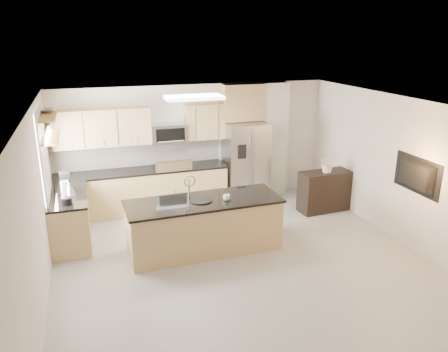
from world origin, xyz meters
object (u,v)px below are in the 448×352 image
object	(u,v)px
island	(204,225)
cup	(227,198)
range	(172,187)
kettle	(70,188)
credenza	(324,191)
blender	(66,194)
flower_vase	(329,158)
bowl	(47,110)
platter	(201,200)
television	(413,176)
refrigerator	(245,162)
coffee_maker	(65,182)
microwave	(169,133)

from	to	relation	value
island	cup	xyz separation A→B (m)	(0.37, -0.12, 0.51)
range	kettle	bearing A→B (deg)	-152.22
credenza	blender	world-z (taller)	blender
credenza	flower_vase	bearing A→B (deg)	-81.51
blender	bowl	distance (m)	1.49
platter	kettle	distance (m)	2.35
range	island	world-z (taller)	island
blender	flower_vase	world-z (taller)	flower_vase
platter	bowl	xyz separation A→B (m)	(-2.34, 1.27, 1.45)
credenza	platter	bearing A→B (deg)	-165.77
cup	television	xyz separation A→B (m)	(3.00, -0.93, 0.38)
cup	blender	xyz separation A→B (m)	(-2.59, 0.65, 0.13)
bowl	island	bearing A→B (deg)	-27.80
platter	blender	world-z (taller)	blender
cup	platter	bearing A→B (deg)	166.18
range	refrigerator	xyz separation A→B (m)	(1.66, -0.05, 0.42)
credenza	television	xyz separation A→B (m)	(0.46, -1.98, 0.92)
range	credenza	bearing A→B (deg)	-20.42
range	refrigerator	bearing A→B (deg)	-1.60
island	kettle	bearing A→B (deg)	153.60
blender	flower_vase	xyz separation A→B (m)	(5.14, 0.36, 0.07)
cup	kettle	size ratio (longest dim) A/B	0.46
coffee_maker	television	world-z (taller)	television
blender	television	size ratio (longest dim) A/B	0.38
blender	flower_vase	bearing A→B (deg)	3.99
bowl	flower_vase	bearing A→B (deg)	-4.03
refrigerator	island	distance (m)	2.57
cup	range	bearing A→B (deg)	103.16
flower_vase	credenza	bearing A→B (deg)	102.10
bowl	cup	bearing A→B (deg)	-26.51
cup	kettle	distance (m)	2.78
bowl	flower_vase	size ratio (longest dim) A/B	0.60
credenza	blender	bearing A→B (deg)	-179.03
credenza	coffee_maker	world-z (taller)	coffee_maker
cup	blender	bearing A→B (deg)	166.00
credenza	cup	xyz separation A→B (m)	(-2.54, -1.06, 0.54)
credenza	coffee_maker	xyz separation A→B (m)	(-5.15, 0.31, 0.65)
platter	coffee_maker	xyz separation A→B (m)	(-2.19, 1.27, 0.15)
cup	platter	xyz separation A→B (m)	(-0.42, 0.10, -0.04)
microwave	cup	bearing A→B (deg)	-77.52
refrigerator	kettle	xyz separation A→B (m)	(-3.68, -1.02, 0.15)
refrigerator	blender	world-z (taller)	refrigerator
refrigerator	coffee_maker	distance (m)	3.84
range	television	distance (m)	4.78
cup	coffee_maker	bearing A→B (deg)	152.29
range	blender	size ratio (longest dim) A/B	2.82
island	coffee_maker	bearing A→B (deg)	149.35
microwave	television	size ratio (longest dim) A/B	0.71
platter	microwave	bearing A→B (deg)	92.39
cup	blender	distance (m)	2.67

